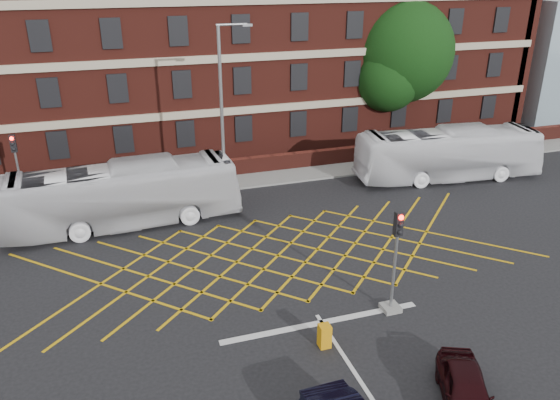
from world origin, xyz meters
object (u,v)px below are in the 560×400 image
object	(u,v)px
traffic_light_near	(394,271)
deciduous_tree	(401,59)
bus_left	(123,195)
bus_right	(448,154)
street_lamp	(224,147)
car_maroon	(466,390)
utility_cabinet	(324,336)
direction_signs	(9,187)
traffic_light_far	(20,179)

from	to	relation	value
traffic_light_near	deciduous_tree	bearing A→B (deg)	60.75
bus_left	bus_right	size ratio (longest dim) A/B	1.02
deciduous_tree	street_lamp	world-z (taller)	deciduous_tree
car_maroon	bus_right	bearing A→B (deg)	81.83
street_lamp	utility_cabinet	bearing A→B (deg)	-87.65
street_lamp	direction_signs	bearing A→B (deg)	164.60
car_maroon	direction_signs	bearing A→B (deg)	150.23
deciduous_tree	direction_signs	size ratio (longest dim) A/B	4.76
car_maroon	bus_left	bearing A→B (deg)	142.88
direction_signs	street_lamp	bearing A→B (deg)	-15.40
deciduous_tree	traffic_light_near	world-z (taller)	deciduous_tree
bus_right	car_maroon	size ratio (longest dim) A/B	3.29
deciduous_tree	bus_left	bearing A→B (deg)	-156.18
deciduous_tree	utility_cabinet	xyz separation A→B (m)	(-14.84, -21.77, -5.72)
traffic_light_near	utility_cabinet	bearing A→B (deg)	-159.41
direction_signs	bus_right	bearing A→B (deg)	-7.22
utility_cabinet	deciduous_tree	bearing A→B (deg)	55.72
bus_right	direction_signs	size ratio (longest dim) A/B	5.33
bus_right	traffic_light_far	distance (m)	25.34
traffic_light_near	bus_right	bearing A→B (deg)	48.77
traffic_light_far	car_maroon	bearing A→B (deg)	-54.74
utility_cabinet	bus_right	bearing A→B (deg)	43.67
traffic_light_far	direction_signs	size ratio (longest dim) A/B	1.94
traffic_light_near	traffic_light_far	xyz separation A→B (m)	(-14.73, 15.11, 0.00)
bus_right	deciduous_tree	size ratio (longest dim) A/B	1.12
bus_right	street_lamp	bearing A→B (deg)	96.49
traffic_light_near	traffic_light_far	size ratio (longest dim) A/B	1.00
traffic_light_far	street_lamp	size ratio (longest dim) A/B	0.43
traffic_light_near	direction_signs	world-z (taller)	traffic_light_near
bus_left	bus_right	xyz separation A→B (m)	(19.89, 0.62, -0.04)
street_lamp	deciduous_tree	bearing A→B (deg)	29.00
bus_right	deciduous_tree	bearing A→B (deg)	-0.21
car_maroon	deciduous_tree	xyz separation A→B (m)	(11.81, 25.78, 5.56)
deciduous_tree	traffic_light_near	distance (m)	23.92
deciduous_tree	street_lamp	xyz separation A→B (m)	(-15.39, -8.53, -2.68)
car_maroon	direction_signs	size ratio (longest dim) A/B	1.62
direction_signs	utility_cabinet	distance (m)	20.34
bus_right	deciduous_tree	distance (m)	9.81
car_maroon	utility_cabinet	size ratio (longest dim) A/B	3.97
traffic_light_near	direction_signs	size ratio (longest dim) A/B	1.94
car_maroon	traffic_light_near	distance (m)	5.40
car_maroon	traffic_light_far	bearing A→B (deg)	149.13
bus_left	bus_right	world-z (taller)	bus_left
bus_left	traffic_light_near	distance (m)	14.72
direction_signs	utility_cabinet	world-z (taller)	direction_signs
bus_left	traffic_light_near	xyz separation A→B (m)	(9.48, -11.26, 0.10)
street_lamp	traffic_light_far	bearing A→B (deg)	163.91
traffic_light_far	street_lamp	bearing A→B (deg)	-16.09
bus_right	traffic_light_far	bearing A→B (deg)	89.59
traffic_light_near	direction_signs	bearing A→B (deg)	135.39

